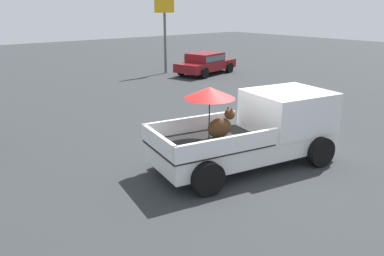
{
  "coord_description": "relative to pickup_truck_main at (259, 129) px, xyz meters",
  "views": [
    {
      "loc": [
        -7.19,
        -6.53,
        4.12
      ],
      "look_at": [
        -1.19,
        0.8,
        1.1
      ],
      "focal_mm": 36.0,
      "sensor_mm": 36.0,
      "label": 1
    }
  ],
  "objects": [
    {
      "name": "pickup_truck_main",
      "position": [
        0.0,
        0.0,
        0.0
      ],
      "size": [
        5.31,
        3.02,
        2.23
      ],
      "rotation": [
        0.0,
        0.0,
        -0.19
      ],
      "color": "black",
      "rests_on": "ground"
    },
    {
      "name": "parked_sedan_near",
      "position": [
        8.33,
        11.68,
        -0.23
      ],
      "size": [
        4.58,
        2.67,
        1.33
      ],
      "rotation": [
        0.0,
        0.0,
        0.22
      ],
      "color": "black",
      "rests_on": "ground"
    },
    {
      "name": "ground_plane",
      "position": [
        -0.43,
        0.08,
        -0.97
      ],
      "size": [
        80.0,
        80.0,
        0.0
      ],
      "primitive_type": "plane",
      "color": "#2D3033"
    },
    {
      "name": "motel_sign",
      "position": [
        6.65,
        13.64,
        2.3
      ],
      "size": [
        1.4,
        0.16,
        4.61
      ],
      "color": "#59595B",
      "rests_on": "ground"
    }
  ]
}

